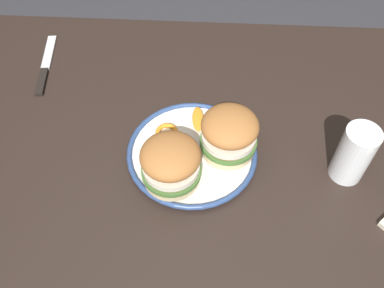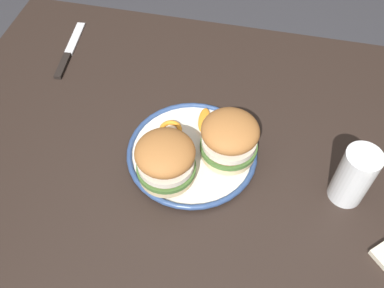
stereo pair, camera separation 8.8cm
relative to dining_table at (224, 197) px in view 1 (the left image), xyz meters
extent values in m
cube|color=black|center=(0.00, 0.00, 0.08)|extent=(1.34, 1.01, 0.03)
cube|color=black|center=(0.61, -0.45, -0.31)|extent=(0.06, 0.06, 0.75)
cylinder|color=silver|center=(0.08, -0.04, 0.10)|extent=(0.26, 0.26, 0.01)
torus|color=navy|center=(0.08, -0.04, 0.11)|extent=(0.28, 0.28, 0.01)
cylinder|color=silver|center=(0.08, -0.04, 0.11)|extent=(0.20, 0.20, 0.00)
cylinder|color=beige|center=(0.00, -0.05, 0.12)|extent=(0.12, 0.12, 0.02)
cylinder|color=#477033|center=(0.00, -0.05, 0.14)|extent=(0.12, 0.12, 0.01)
cylinder|color=#BC3828|center=(0.00, -0.05, 0.15)|extent=(0.11, 0.11, 0.01)
cylinder|color=silver|center=(0.00, -0.05, 0.16)|extent=(0.11, 0.11, 0.01)
ellipsoid|color=#A36633|center=(0.00, -0.05, 0.19)|extent=(0.16, 0.16, 0.05)
cylinder|color=beige|center=(0.11, 0.03, 0.12)|extent=(0.12, 0.12, 0.02)
cylinder|color=#477033|center=(0.11, 0.03, 0.14)|extent=(0.12, 0.12, 0.01)
cylinder|color=#BC3828|center=(0.11, 0.03, 0.15)|extent=(0.11, 0.11, 0.01)
cylinder|color=silver|center=(0.11, 0.03, 0.16)|extent=(0.11, 0.11, 0.01)
ellipsoid|color=#A36633|center=(0.11, 0.03, 0.19)|extent=(0.16, 0.16, 0.05)
torus|color=orange|center=(0.13, -0.09, 0.12)|extent=(0.06, 0.06, 0.01)
cylinder|color=#F4E5C6|center=(0.13, -0.09, 0.12)|extent=(0.03, 0.03, 0.00)
ellipsoid|color=orange|center=(0.07, -0.13, 0.12)|extent=(0.03, 0.07, 0.01)
cylinder|color=white|center=(-0.25, -0.02, 0.16)|extent=(0.07, 0.07, 0.13)
cylinder|color=#5B2D19|center=(-0.25, -0.02, 0.14)|extent=(0.06, 0.06, 0.08)
cube|color=silver|center=(0.47, -0.35, 0.10)|extent=(0.04, 0.13, 0.01)
cube|color=black|center=(0.46, -0.24, 0.10)|extent=(0.03, 0.09, 0.01)
camera|label=1|loc=(0.05, 0.49, 0.84)|focal=39.66mm
camera|label=2|loc=(-0.04, 0.48, 0.84)|focal=39.66mm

